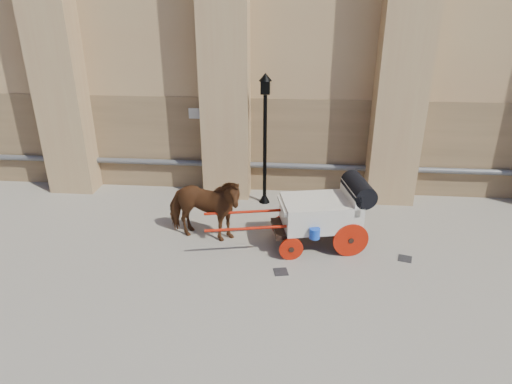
{
  "coord_description": "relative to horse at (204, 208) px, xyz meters",
  "views": [
    {
      "loc": [
        1.04,
        -9.61,
        6.01
      ],
      "look_at": [
        0.16,
        0.64,
        1.41
      ],
      "focal_mm": 32.0,
      "sensor_mm": 36.0,
      "label": 1
    }
  ],
  "objects": [
    {
      "name": "street_lamp",
      "position": [
        1.4,
        2.4,
        1.2
      ],
      "size": [
        0.37,
        0.37,
        3.91
      ],
      "color": "black",
      "rests_on": "ground"
    },
    {
      "name": "ground",
      "position": [
        1.19,
        -0.67,
        -0.89
      ],
      "size": [
        90.0,
        90.0,
        0.0
      ],
      "primitive_type": "plane",
      "color": "gray",
      "rests_on": "ground"
    },
    {
      "name": "drain_grate_near",
      "position": [
        2.04,
        -1.37,
        -0.88
      ],
      "size": [
        0.38,
        0.38,
        0.01
      ],
      "primitive_type": "cube",
      "rotation": [
        0.0,
        0.0,
        0.22
      ],
      "color": "black",
      "rests_on": "ground"
    },
    {
      "name": "carriage",
      "position": [
        3.08,
        -0.03,
        0.07
      ],
      "size": [
        4.21,
        1.88,
        1.78
      ],
      "rotation": [
        0.0,
        0.0,
        0.2
      ],
      "color": "black",
      "rests_on": "ground"
    },
    {
      "name": "drain_grate_far",
      "position": [
        5.03,
        -0.55,
        -0.88
      ],
      "size": [
        0.39,
        0.39,
        0.01
      ],
      "primitive_type": "cube",
      "rotation": [
        0.0,
        0.0,
        -0.27
      ],
      "color": "black",
      "rests_on": "ground"
    },
    {
      "name": "horse",
      "position": [
        0.0,
        0.0,
        0.0
      ],
      "size": [
        2.25,
        1.31,
        1.78
      ],
      "primitive_type": "imported",
      "rotation": [
        0.0,
        0.0,
        1.4
      ],
      "color": "#552B12",
      "rests_on": "ground"
    }
  ]
}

